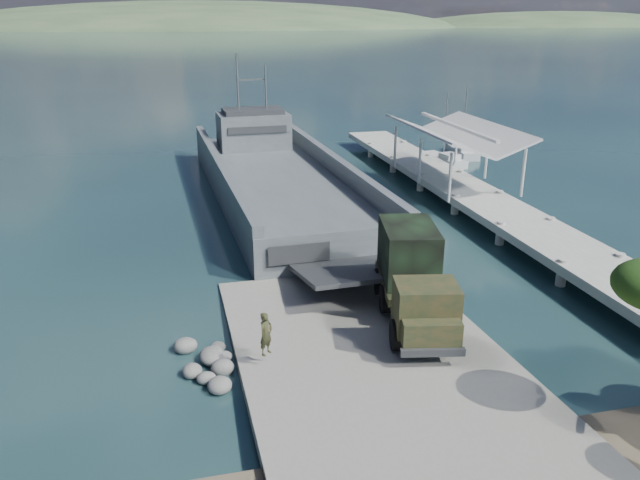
% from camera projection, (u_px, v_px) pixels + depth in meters
% --- Properties ---
extents(ground, '(1400.00, 1400.00, 0.00)m').
position_uv_depth(ground, '(364.00, 354.00, 24.59)').
color(ground, '#19333C').
rests_on(ground, ground).
extents(boat_ramp, '(10.00, 18.00, 0.50)m').
position_uv_depth(boat_ramp, '(373.00, 362.00, 23.60)').
color(boat_ramp, gray).
rests_on(boat_ramp, ground).
extents(shoreline_rocks, '(3.20, 5.60, 0.90)m').
position_uv_depth(shoreline_rocks, '(205.00, 368.00, 23.66)').
color(shoreline_rocks, '#575755').
rests_on(shoreline_rocks, ground).
extents(distant_headlands, '(1000.00, 240.00, 48.00)m').
position_uv_depth(distant_headlands, '(225.00, 28.00, 546.61)').
color(distant_headlands, '#364F31').
rests_on(distant_headlands, ground).
extents(pier, '(6.40, 44.00, 6.10)m').
position_uv_depth(pier, '(460.00, 179.00, 44.08)').
color(pier, '#98978F').
rests_on(pier, ground).
extents(landing_craft, '(9.91, 35.13, 10.35)m').
position_uv_depth(landing_craft, '(279.00, 186.00, 45.18)').
color(landing_craft, '#485154').
rests_on(landing_craft, ground).
extents(military_truck, '(3.87, 8.05, 3.59)m').
position_uv_depth(military_truck, '(413.00, 277.00, 26.01)').
color(military_truck, black).
rests_on(military_truck, boat_ramp).
extents(soldier, '(0.71, 0.70, 1.65)m').
position_uv_depth(soldier, '(266.00, 343.00, 22.75)').
color(soldier, black).
rests_on(soldier, boat_ramp).
extents(sailboat_near, '(2.48, 5.43, 6.38)m').
position_uv_depth(sailboat_near, '(444.00, 160.00, 55.41)').
color(sailboat_near, '#BBBBBB').
rests_on(sailboat_near, ground).
extents(sailboat_far, '(2.24, 5.59, 6.63)m').
position_uv_depth(sailboat_far, '(463.00, 152.00, 58.68)').
color(sailboat_far, '#BBBBBB').
rests_on(sailboat_far, ground).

